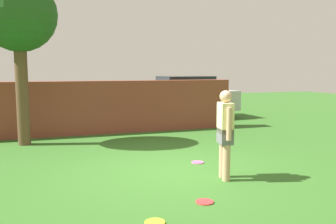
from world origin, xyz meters
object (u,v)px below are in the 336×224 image
at_px(person, 225,130).
at_px(frisbee_red, 205,202).
at_px(frisbee_pink, 198,162).
at_px(car, 185,97).
at_px(frisbee_yellow, 155,222).
at_px(tree, 19,17).

relative_size(person, frisbee_red, 6.00).
bearing_deg(frisbee_pink, car, 70.71).
height_order(car, frisbee_pink, car).
bearing_deg(frisbee_yellow, tree, 108.00).
distance_m(tree, frisbee_yellow, 6.94).
xyz_separation_m(frisbee_yellow, frisbee_pink, (1.74, 2.60, 0.00)).
xyz_separation_m(tree, frisbee_yellow, (1.88, -5.80, -3.32)).
xyz_separation_m(car, frisbee_pink, (-2.29, -6.54, -0.85)).
height_order(person, frisbee_red, person).
bearing_deg(frisbee_red, tree, 117.70).
distance_m(person, frisbee_pink, 1.49).
distance_m(frisbee_red, frisbee_pink, 2.30).
bearing_deg(tree, car, 29.53).
distance_m(car, frisbee_pink, 6.98).
relative_size(tree, frisbee_pink, 16.20).
relative_size(person, frisbee_pink, 6.00).
height_order(frisbee_yellow, frisbee_pink, same).
relative_size(frisbee_red, frisbee_pink, 1.00).
height_order(tree, frisbee_red, tree).
relative_size(frisbee_yellow, frisbee_pink, 1.00).
height_order(tree, frisbee_pink, tree).
xyz_separation_m(frisbee_red, frisbee_yellow, (-0.92, -0.46, 0.00)).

